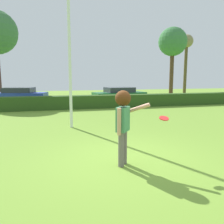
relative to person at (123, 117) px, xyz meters
The scene contains 9 objects.
ground_plane 1.24m from the person, 64.78° to the left, with size 60.00×60.00×0.00m, color olive.
person is the anchor object (origin of this frame).
frisbee 0.94m from the person, 20.48° to the right, with size 0.22×0.22×0.09m.
lamppost 5.30m from the person, 100.22° to the left, with size 0.24×0.24×6.77m.
hedge_row 10.34m from the person, 89.07° to the left, with size 23.96×0.90×0.86m, color #2C4B1A.
parked_car_blue 15.23m from the person, 105.39° to the left, with size 4.48×2.64×1.25m.
parked_car_green 13.52m from the person, 73.77° to the left, with size 4.39×2.25×1.25m.
bare_elm_tree 25.10m from the person, 54.82° to the left, with size 1.54×1.54×7.03m.
willow_tree 19.70m from the person, 57.86° to the left, with size 2.81×2.81×6.92m.
Camera 1 is at (-1.80, -5.49, 2.12)m, focal length 37.34 mm.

